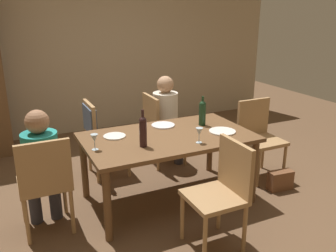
{
  "coord_description": "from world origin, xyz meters",
  "views": [
    {
      "loc": [
        -1.48,
        -3.1,
        1.96
      ],
      "look_at": [
        0.0,
        0.0,
        0.82
      ],
      "focal_mm": 38.64,
      "sensor_mm": 36.0,
      "label": 1
    }
  ],
  "objects_px": {
    "person_man_bearded": "(167,114)",
    "wine_bottle_tall_green": "(143,131)",
    "person_woman_host": "(41,162)",
    "chair_right_end": "(258,133)",
    "wine_bottle_dark_red": "(202,112)",
    "wine_glass_centre": "(199,132)",
    "dinner_plate_host": "(115,136)",
    "dinner_plate_guest_left": "(163,125)",
    "chair_near": "(223,187)",
    "wine_glass_near_left": "(94,139)",
    "chair_left_end": "(45,179)",
    "dining_table": "(168,143)",
    "dinner_plate_guest_right": "(222,131)",
    "handbag": "(280,180)",
    "chair_far_right": "(159,125)",
    "chair_far_left": "(97,129)"
  },
  "relations": [
    {
      "from": "person_man_bearded",
      "to": "wine_bottle_tall_green",
      "type": "height_order",
      "value": "person_man_bearded"
    },
    {
      "from": "person_woman_host",
      "to": "person_man_bearded",
      "type": "relative_size",
      "value": 0.99
    },
    {
      "from": "chair_right_end",
      "to": "wine_bottle_dark_red",
      "type": "distance_m",
      "value": 0.82
    },
    {
      "from": "wine_bottle_tall_green",
      "to": "wine_glass_centre",
      "type": "xyz_separation_m",
      "value": [
        0.51,
        -0.14,
        -0.05
      ]
    },
    {
      "from": "person_woman_host",
      "to": "chair_right_end",
      "type": "bearing_deg",
      "value": 1.43
    },
    {
      "from": "person_man_bearded",
      "to": "dinner_plate_host",
      "type": "bearing_deg",
      "value": -53.0
    },
    {
      "from": "dinner_plate_host",
      "to": "dinner_plate_guest_left",
      "type": "xyz_separation_m",
      "value": [
        0.59,
        0.11,
        0.0
      ]
    },
    {
      "from": "chair_near",
      "to": "wine_glass_near_left",
      "type": "xyz_separation_m",
      "value": [
        -0.85,
        0.81,
        0.29
      ]
    },
    {
      "from": "chair_near",
      "to": "dinner_plate_guest_left",
      "type": "height_order",
      "value": "chair_near"
    },
    {
      "from": "chair_left_end",
      "to": "wine_bottle_dark_red",
      "type": "height_order",
      "value": "wine_bottle_dark_red"
    },
    {
      "from": "dining_table",
      "to": "chair_left_end",
      "type": "distance_m",
      "value": 1.24
    },
    {
      "from": "dinner_plate_guest_right",
      "to": "handbag",
      "type": "bearing_deg",
      "value": -16.71
    },
    {
      "from": "wine_glass_near_left",
      "to": "handbag",
      "type": "bearing_deg",
      "value": -8.2
    },
    {
      "from": "chair_left_end",
      "to": "person_man_bearded",
      "type": "distance_m",
      "value": 1.9
    },
    {
      "from": "person_man_bearded",
      "to": "wine_bottle_tall_green",
      "type": "xyz_separation_m",
      "value": [
        -0.74,
        -1.05,
        0.21
      ]
    },
    {
      "from": "chair_right_end",
      "to": "wine_bottle_tall_green",
      "type": "bearing_deg",
      "value": 9.47
    },
    {
      "from": "dinner_plate_host",
      "to": "wine_bottle_tall_green",
      "type": "bearing_deg",
      "value": -65.8
    },
    {
      "from": "chair_right_end",
      "to": "person_man_bearded",
      "type": "bearing_deg",
      "value": -43.89
    },
    {
      "from": "chair_near",
      "to": "dinner_plate_guest_left",
      "type": "relative_size",
      "value": 3.62
    },
    {
      "from": "chair_left_end",
      "to": "wine_glass_near_left",
      "type": "distance_m",
      "value": 0.55
    },
    {
      "from": "chair_far_right",
      "to": "dinner_plate_guest_left",
      "type": "distance_m",
      "value": 0.64
    },
    {
      "from": "chair_near",
      "to": "dinner_plate_host",
      "type": "distance_m",
      "value": 1.23
    },
    {
      "from": "chair_near",
      "to": "person_woman_host",
      "type": "bearing_deg",
      "value": 55.54
    },
    {
      "from": "wine_glass_centre",
      "to": "dinner_plate_guest_left",
      "type": "bearing_deg",
      "value": 98.58
    },
    {
      "from": "person_man_bearded",
      "to": "dinner_plate_host",
      "type": "distance_m",
      "value": 1.14
    },
    {
      "from": "wine_glass_centre",
      "to": "chair_left_end",
      "type": "bearing_deg",
      "value": 170.83
    },
    {
      "from": "wine_bottle_dark_red",
      "to": "dinner_plate_guest_right",
      "type": "xyz_separation_m",
      "value": [
        0.07,
        -0.3,
        -0.14
      ]
    },
    {
      "from": "wine_bottle_tall_green",
      "to": "wine_glass_centre",
      "type": "distance_m",
      "value": 0.54
    },
    {
      "from": "dinner_plate_guest_left",
      "to": "handbag",
      "type": "xyz_separation_m",
      "value": [
        1.14,
        -0.65,
        -0.62
      ]
    },
    {
      "from": "chair_far_right",
      "to": "wine_bottle_dark_red",
      "type": "distance_m",
      "value": 0.82
    },
    {
      "from": "chair_near",
      "to": "person_woman_host",
      "type": "height_order",
      "value": "person_woman_host"
    },
    {
      "from": "chair_far_right",
      "to": "person_man_bearded",
      "type": "height_order",
      "value": "person_man_bearded"
    },
    {
      "from": "chair_right_end",
      "to": "wine_glass_centre",
      "type": "relative_size",
      "value": 6.17
    },
    {
      "from": "chair_right_end",
      "to": "person_woman_host",
      "type": "height_order",
      "value": "person_woman_host"
    },
    {
      "from": "dinner_plate_host",
      "to": "handbag",
      "type": "relative_size",
      "value": 0.8
    },
    {
      "from": "chair_far_left",
      "to": "wine_bottle_tall_green",
      "type": "height_order",
      "value": "wine_bottle_tall_green"
    },
    {
      "from": "chair_left_end",
      "to": "chair_far_left",
      "type": "xyz_separation_m",
      "value": [
        0.72,
        0.96,
        0.06
      ]
    },
    {
      "from": "person_man_bearded",
      "to": "wine_bottle_dark_red",
      "type": "xyz_separation_m",
      "value": [
        0.08,
        -0.73,
        0.2
      ]
    },
    {
      "from": "dinner_plate_host",
      "to": "chair_far_left",
      "type": "bearing_deg",
      "value": 90.32
    },
    {
      "from": "chair_right_end",
      "to": "dining_table",
      "type": "bearing_deg",
      "value": 4.06
    },
    {
      "from": "dining_table",
      "to": "wine_glass_near_left",
      "type": "height_order",
      "value": "wine_glass_near_left"
    },
    {
      "from": "dinner_plate_host",
      "to": "dinner_plate_guest_right",
      "type": "bearing_deg",
      "value": -17.84
    },
    {
      "from": "person_man_bearded",
      "to": "wine_bottle_dark_red",
      "type": "bearing_deg",
      "value": 6.11
    },
    {
      "from": "wine_bottle_dark_red",
      "to": "chair_far_right",
      "type": "bearing_deg",
      "value": 104.7
    },
    {
      "from": "person_woman_host",
      "to": "dinner_plate_host",
      "type": "bearing_deg",
      "value": 12.86
    },
    {
      "from": "chair_near",
      "to": "dinner_plate_guest_right",
      "type": "xyz_separation_m",
      "value": [
        0.47,
        0.73,
        0.19
      ]
    },
    {
      "from": "person_man_bearded",
      "to": "wine_glass_centre",
      "type": "relative_size",
      "value": 7.73
    },
    {
      "from": "chair_far_left",
      "to": "dinner_plate_guest_right",
      "type": "height_order",
      "value": "chair_far_left"
    },
    {
      "from": "wine_bottle_dark_red",
      "to": "wine_glass_near_left",
      "type": "height_order",
      "value": "wine_bottle_dark_red"
    },
    {
      "from": "handbag",
      "to": "chair_near",
      "type": "bearing_deg",
      "value": -155.23
    }
  ]
}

